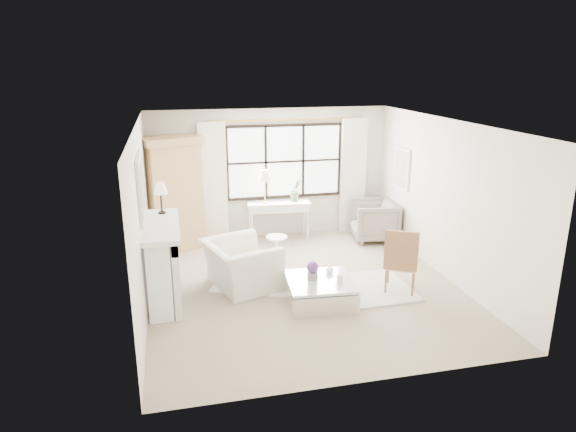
% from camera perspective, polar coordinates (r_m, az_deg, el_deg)
% --- Properties ---
extents(floor, '(5.50, 5.50, 0.00)m').
position_cam_1_polar(floor, '(8.64, 1.71, -7.83)').
color(floor, tan).
rests_on(floor, ground).
extents(ceiling, '(5.50, 5.50, 0.00)m').
position_cam_1_polar(ceiling, '(7.91, 1.88, 10.26)').
color(ceiling, white).
rests_on(ceiling, ground).
extents(wall_back, '(5.00, 0.00, 5.00)m').
position_cam_1_polar(wall_back, '(10.77, -1.97, 4.72)').
color(wall_back, beige).
rests_on(wall_back, ground).
extents(wall_front, '(5.00, 0.00, 5.00)m').
position_cam_1_polar(wall_front, '(5.71, 8.93, -6.59)').
color(wall_front, beige).
rests_on(wall_front, ground).
extents(wall_left, '(0.00, 5.50, 5.50)m').
position_cam_1_polar(wall_left, '(7.93, -15.96, -0.34)').
color(wall_left, white).
rests_on(wall_left, ground).
extents(wall_right, '(0.00, 5.50, 5.50)m').
position_cam_1_polar(wall_right, '(9.12, 17.16, 1.76)').
color(wall_right, white).
rests_on(wall_right, ground).
extents(window_pane, '(2.40, 0.02, 1.50)m').
position_cam_1_polar(window_pane, '(10.77, -0.39, 6.08)').
color(window_pane, silver).
rests_on(window_pane, wall_back).
extents(window_frame, '(2.50, 0.04, 1.50)m').
position_cam_1_polar(window_frame, '(10.76, -0.38, 6.07)').
color(window_frame, black).
rests_on(window_frame, wall_back).
extents(curtain_rod, '(3.30, 0.04, 0.04)m').
position_cam_1_polar(curtain_rod, '(10.58, -0.33, 10.66)').
color(curtain_rod, '#A9803A').
rests_on(curtain_rod, wall_back).
extents(curtain_left, '(0.55, 0.10, 2.47)m').
position_cam_1_polar(curtain_left, '(10.54, -8.28, 3.65)').
color(curtain_left, white).
rests_on(curtain_left, ground).
extents(curtain_right, '(0.55, 0.10, 2.47)m').
position_cam_1_polar(curtain_right, '(11.19, 7.24, 4.44)').
color(curtain_right, white).
rests_on(curtain_right, ground).
extents(fireplace, '(0.58, 1.66, 1.26)m').
position_cam_1_polar(fireplace, '(8.14, -13.97, -4.97)').
color(fireplace, white).
rests_on(fireplace, ground).
extents(mirror_frame, '(0.05, 1.15, 0.95)m').
position_cam_1_polar(mirror_frame, '(7.80, -16.02, 3.11)').
color(mirror_frame, silver).
rests_on(mirror_frame, wall_left).
extents(mirror_glass, '(0.02, 1.00, 0.80)m').
position_cam_1_polar(mirror_glass, '(7.80, -15.80, 3.13)').
color(mirror_glass, silver).
rests_on(mirror_glass, wall_left).
extents(art_frame, '(0.04, 0.62, 0.82)m').
position_cam_1_polar(art_frame, '(10.52, 12.53, 5.16)').
color(art_frame, white).
rests_on(art_frame, wall_right).
extents(art_canvas, '(0.01, 0.52, 0.72)m').
position_cam_1_polar(art_canvas, '(10.52, 12.43, 5.15)').
color(art_canvas, beige).
rests_on(art_canvas, wall_right).
extents(mantel_lamp, '(0.22, 0.22, 0.51)m').
position_cam_1_polar(mantel_lamp, '(8.38, -14.00, 2.87)').
color(mantel_lamp, black).
rests_on(mantel_lamp, fireplace).
extents(armoire, '(1.29, 1.05, 2.24)m').
position_cam_1_polar(armoire, '(10.27, -12.58, 2.52)').
color(armoire, tan).
rests_on(armoire, floor).
extents(console_table, '(1.34, 0.58, 0.80)m').
position_cam_1_polar(console_table, '(10.78, -1.05, -0.47)').
color(console_table, white).
rests_on(console_table, floor).
extents(console_lamp, '(0.28, 0.28, 0.69)m').
position_cam_1_polar(console_lamp, '(10.48, -2.59, 4.41)').
color(console_lamp, '#AC853B').
rests_on(console_lamp, console_table).
extents(orchid_plant, '(0.28, 0.24, 0.46)m').
position_cam_1_polar(orchid_plant, '(10.70, 0.86, 2.88)').
color(orchid_plant, '#556A46').
rests_on(orchid_plant, console_table).
extents(side_table, '(0.40, 0.40, 0.51)m').
position_cam_1_polar(side_table, '(9.53, -1.26, -3.28)').
color(side_table, white).
rests_on(side_table, floor).
extents(rug_left, '(2.02, 1.74, 0.03)m').
position_cam_1_polar(rug_left, '(8.83, -2.35, -7.16)').
color(rug_left, white).
rests_on(rug_left, floor).
extents(rug_right, '(1.79, 1.36, 0.03)m').
position_cam_1_polar(rug_right, '(8.55, 7.60, -8.12)').
color(rug_right, silver).
rests_on(rug_right, floor).
extents(club_armchair, '(1.34, 1.44, 0.77)m').
position_cam_1_polar(club_armchair, '(8.51, -5.24, -5.46)').
color(club_armchair, white).
rests_on(club_armchair, floor).
extents(wingback_chair, '(1.05, 1.03, 0.83)m').
position_cam_1_polar(wingback_chair, '(10.86, 9.53, -0.49)').
color(wingback_chair, gray).
rests_on(wingback_chair, floor).
extents(french_chair, '(0.66, 0.66, 1.08)m').
position_cam_1_polar(french_chair, '(8.53, 12.37, -6.30)').
color(french_chair, '#9F6843').
rests_on(french_chair, floor).
extents(coffee_table, '(1.08, 1.08, 0.38)m').
position_cam_1_polar(coffee_table, '(8.03, 3.55, -8.41)').
color(coffee_table, silver).
rests_on(coffee_table, floor).
extents(planter_box, '(0.17, 0.17, 0.11)m').
position_cam_1_polar(planter_box, '(7.96, 2.74, -6.64)').
color(planter_box, slate).
rests_on(planter_box, coffee_table).
extents(planter_flowers, '(0.18, 0.18, 0.18)m').
position_cam_1_polar(planter_flowers, '(7.90, 2.75, -5.68)').
color(planter_flowers, '#5D2F76').
rests_on(planter_flowers, planter_box).
extents(pillar_candle, '(0.09, 0.09, 0.12)m').
position_cam_1_polar(pillar_candle, '(7.88, 5.79, -6.92)').
color(pillar_candle, beige).
rests_on(pillar_candle, coffee_table).
extents(coffee_vase, '(0.13, 0.13, 0.13)m').
position_cam_1_polar(coffee_vase, '(8.19, 4.65, -5.88)').
color(coffee_vase, white).
rests_on(coffee_vase, coffee_table).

